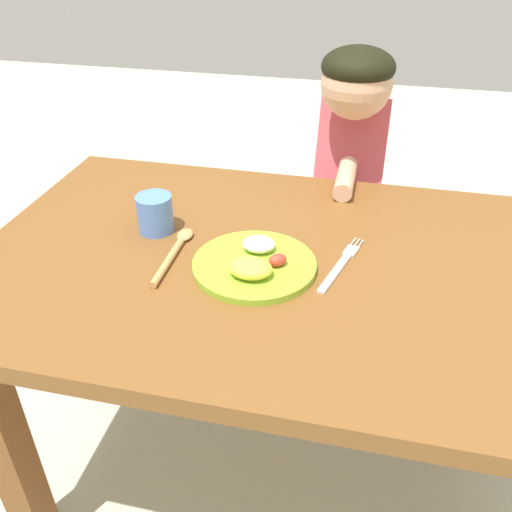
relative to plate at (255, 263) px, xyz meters
The scene contains 7 objects.
ground_plane 0.74m from the plate, 46.77° to the left, with size 8.00×8.00×0.00m, color beige.
dining_table 0.15m from the plate, 46.77° to the left, with size 1.30×0.82×0.73m.
plate is the anchor object (origin of this frame).
fork 0.18m from the plate, 16.34° to the left, with size 0.08×0.22×0.01m.
spoon 0.18m from the plate, behind, with size 0.04×0.22×0.02m.
drinking_cup 0.27m from the plate, 157.97° to the left, with size 0.08×0.08×0.09m, color #5583DC.
person 0.62m from the plate, 76.23° to the left, with size 0.20×0.39×1.06m.
Camera 1 is at (0.16, -0.94, 1.36)m, focal length 38.37 mm.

